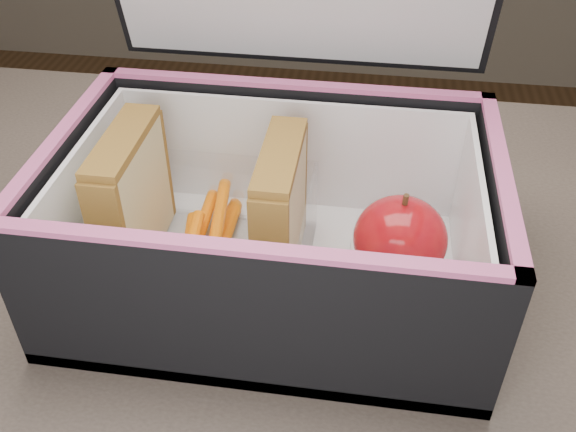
{
  "coord_description": "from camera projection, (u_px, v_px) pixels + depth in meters",
  "views": [
    {
      "loc": [
        0.08,
        -0.34,
        1.13
      ],
      "look_at": [
        0.02,
        0.06,
        0.81
      ],
      "focal_mm": 40.0,
      "sensor_mm": 36.0,
      "label": 1
    }
  ],
  "objects": [
    {
      "name": "carrot_sticks",
      "position": [
        206.0,
        238.0,
        0.54
      ],
      "size": [
        0.04,
        0.14,
        0.03
      ],
      "color": "#FF6D00",
      "rests_on": "plastic_tub"
    },
    {
      "name": "sandwich_right",
      "position": [
        280.0,
        212.0,
        0.5
      ],
      "size": [
        0.03,
        0.1,
        0.11
      ],
      "color": "#D2C28B",
      "rests_on": "plastic_tub"
    },
    {
      "name": "red_apple",
      "position": [
        400.0,
        239.0,
        0.5
      ],
      "size": [
        0.08,
        0.08,
        0.08
      ],
      "rotation": [
        0.0,
        0.0,
        0.06
      ],
      "color": "maroon",
      "rests_on": "paper_napkin"
    },
    {
      "name": "plastic_tub",
      "position": [
        208.0,
        228.0,
        0.52
      ],
      "size": [
        0.17,
        0.12,
        0.07
      ],
      "primitive_type": null,
      "color": "white",
      "rests_on": "lunch_bag"
    },
    {
      "name": "sandwich_left",
      "position": [
        132.0,
        197.0,
        0.51
      ],
      "size": [
        0.03,
        0.1,
        0.11
      ],
      "color": "#D2C28B",
      "rests_on": "plastic_tub"
    },
    {
      "name": "paper_napkin",
      "position": [
        393.0,
        271.0,
        0.53
      ],
      "size": [
        0.07,
        0.08,
        0.01
      ],
      "primitive_type": "cube",
      "rotation": [
        0.0,
        0.0,
        0.05
      ],
      "color": "white",
      "rests_on": "lunch_bag"
    },
    {
      "name": "kitchen_table",
      "position": [
        254.0,
        390.0,
        0.57
      ],
      "size": [
        1.2,
        0.8,
        0.75
      ],
      "color": "#65564C",
      "rests_on": "ground"
    },
    {
      "name": "lunch_bag",
      "position": [
        274.0,
        210.0,
        0.5
      ],
      "size": [
        0.34,
        0.28,
        0.34
      ],
      "color": "black",
      "rests_on": "kitchen_table"
    }
  ]
}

